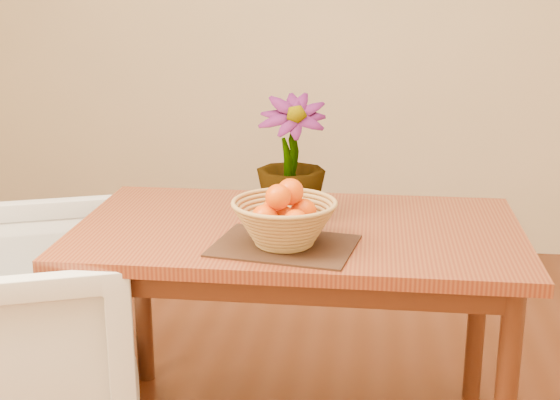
# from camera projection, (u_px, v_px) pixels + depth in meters

# --- Properties ---
(wall_back) EXTENTS (4.00, 0.02, 2.70)m
(wall_back) POSITION_uv_depth(u_px,v_px,m) (334.00, 6.00, 4.15)
(wall_back) COLOR beige
(wall_back) RESTS_ON floor
(table) EXTENTS (1.40, 0.80, 0.75)m
(table) POSITION_uv_depth(u_px,v_px,m) (298.00, 252.00, 2.48)
(table) COLOR brown
(table) RESTS_ON floor
(placemat) EXTENTS (0.45, 0.36, 0.01)m
(placemat) POSITION_uv_depth(u_px,v_px,m) (284.00, 246.00, 2.27)
(placemat) COLOR #341F13
(placemat) RESTS_ON table
(wicker_basket) EXTENTS (0.31, 0.31, 0.13)m
(wicker_basket) POSITION_uv_depth(u_px,v_px,m) (284.00, 224.00, 2.25)
(wicker_basket) COLOR #AA8046
(wicker_basket) RESTS_ON placemat
(orange_pile) EXTENTS (0.18, 0.17, 0.14)m
(orange_pile) POSITION_uv_depth(u_px,v_px,m) (284.00, 209.00, 2.24)
(orange_pile) COLOR #DD4003
(orange_pile) RESTS_ON wicker_basket
(potted_plant) EXTENTS (0.24, 0.24, 0.40)m
(potted_plant) POSITION_uv_depth(u_px,v_px,m) (291.00, 158.00, 2.49)
(potted_plant) COLOR #1A4F16
(potted_plant) RESTS_ON table
(armchair) EXTENTS (1.00, 1.03, 0.83)m
(armchair) POSITION_uv_depth(u_px,v_px,m) (3.00, 328.00, 2.51)
(armchair) COLOR gray
(armchair) RESTS_ON floor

